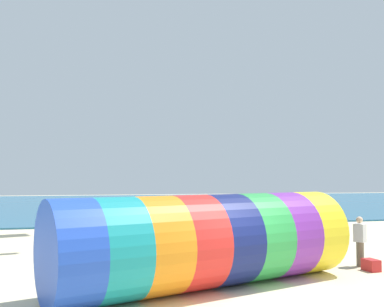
# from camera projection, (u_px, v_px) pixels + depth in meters

# --- Properties ---
(sea) EXTENTS (120.00, 40.00, 0.10)m
(sea) POSITION_uv_depth(u_px,v_px,m) (144.00, 204.00, 44.95)
(sea) COLOR #236084
(sea) RESTS_ON ground
(giant_inflatable_tube) EXTENTS (8.75, 5.13, 2.46)m
(giant_inflatable_tube) POSITION_uv_depth(u_px,v_px,m) (208.00, 241.00, 11.44)
(giant_inflatable_tube) COLOR blue
(giant_inflatable_tube) RESTS_ON ground
(kite_handler) EXTENTS (0.36, 0.42, 1.63)m
(kite_handler) POSITION_uv_depth(u_px,v_px,m) (360.00, 241.00, 14.04)
(kite_handler) COLOR #726651
(kite_handler) RESTS_ON ground
(cooler_box) EXTENTS (0.41, 0.55, 0.36)m
(cooler_box) POSITION_uv_depth(u_px,v_px,m) (371.00, 265.00, 13.35)
(cooler_box) COLOR red
(cooler_box) RESTS_ON ground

